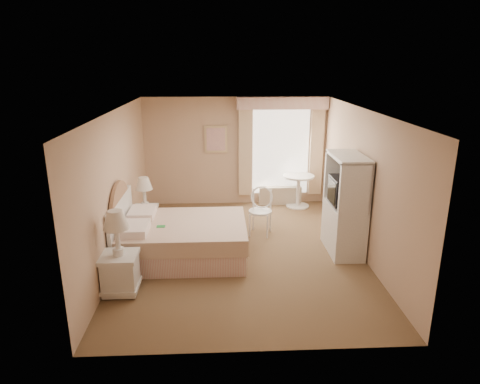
{
  "coord_description": "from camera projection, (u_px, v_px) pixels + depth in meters",
  "views": [
    {
      "loc": [
        -0.37,
        -6.99,
        3.29
      ],
      "look_at": [
        -0.01,
        0.3,
        1.03
      ],
      "focal_mm": 32.0,
      "sensor_mm": 36.0,
      "label": 1
    }
  ],
  "objects": [
    {
      "name": "armoire",
      "position": [
        345.0,
        213.0,
        7.48
      ],
      "size": [
        0.53,
        1.06,
        1.76
      ],
      "color": "white",
      "rests_on": "room"
    },
    {
      "name": "cafe_chair",
      "position": [
        261.0,
        207.0,
        8.34
      ],
      "size": [
        0.56,
        0.56,
        0.94
      ],
      "rotation": [
        0.0,
        0.0,
        -0.28
      ],
      "color": "white",
      "rests_on": "room"
    },
    {
      "name": "round_table",
      "position": [
        298.0,
        186.0,
        9.87
      ],
      "size": [
        0.71,
        0.71,
        0.76
      ],
      "color": "white",
      "rests_on": "room"
    },
    {
      "name": "framed_art",
      "position": [
        216.0,
        139.0,
        9.77
      ],
      "size": [
        0.52,
        0.04,
        0.62
      ],
      "color": "#D6B783",
      "rests_on": "room"
    },
    {
      "name": "nightstand_near",
      "position": [
        120.0,
        263.0,
        6.19
      ],
      "size": [
        0.52,
        0.52,
        1.26
      ],
      "color": "white",
      "rests_on": "room"
    },
    {
      "name": "nightstand_far",
      "position": [
        146.0,
        212.0,
        8.39
      ],
      "size": [
        0.46,
        0.46,
        1.12
      ],
      "color": "white",
      "rests_on": "room"
    },
    {
      "name": "bed",
      "position": [
        177.0,
        238.0,
        7.36
      ],
      "size": [
        2.14,
        1.67,
        1.47
      ],
      "color": "#D6908B",
      "rests_on": "room"
    },
    {
      "name": "window",
      "position": [
        281.0,
        148.0,
        9.84
      ],
      "size": [
        2.05,
        0.22,
        2.51
      ],
      "color": "white",
      "rests_on": "room"
    },
    {
      "name": "room",
      "position": [
        242.0,
        185.0,
        7.29
      ],
      "size": [
        4.21,
        5.51,
        2.51
      ],
      "color": "brown",
      "rests_on": "ground"
    }
  ]
}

